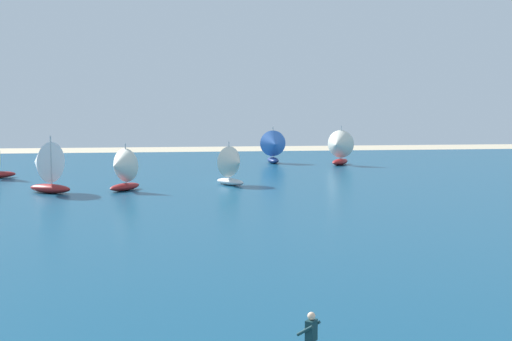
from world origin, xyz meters
name	(u,v)px	position (x,y,z in m)	size (l,w,h in m)	color
ocean	(196,190)	(0.00, 51.65, 0.05)	(160.00, 90.00, 0.10)	navy
sailboat_center_horizon	(339,147)	(17.93, 72.01, 2.28)	(3.98, 4.29, 4.76)	maroon
sailboat_near_shore	(234,166)	(3.47, 54.09, 1.93)	(3.40, 3.58, 3.99)	silver
sailboat_mid_left	(274,147)	(10.51, 75.49, 2.21)	(3.28, 3.90, 4.60)	navy
sailboat_heeled_over	(120,170)	(-6.41, 51.58, 1.95)	(3.47, 3.62, 4.04)	maroon
sailboat_far_left	(44,167)	(-12.65, 51.49, 2.29)	(4.30, 3.87, 4.78)	maroon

